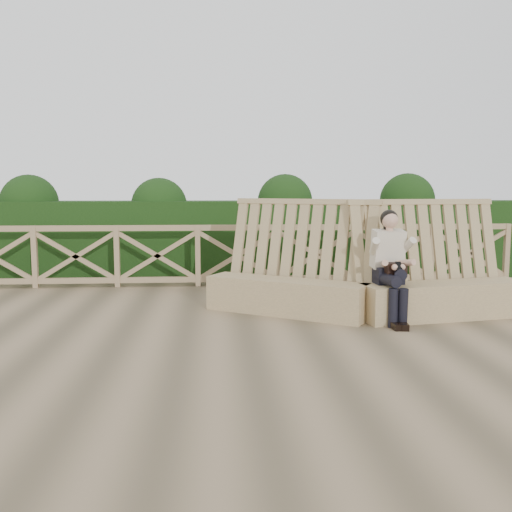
{
  "coord_description": "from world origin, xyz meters",
  "views": [
    {
      "loc": [
        -0.36,
        -6.69,
        1.74
      ],
      "look_at": [
        0.12,
        0.4,
        0.9
      ],
      "focal_mm": 40.0,
      "sensor_mm": 36.0,
      "label": 1
    }
  ],
  "objects": [
    {
      "name": "hedge",
      "position": [
        0.0,
        4.7,
        0.75
      ],
      "size": [
        12.0,
        1.2,
        1.5
      ],
      "primitive_type": "cube",
      "color": "black",
      "rests_on": "ground"
    },
    {
      "name": "guardrail",
      "position": [
        0.0,
        3.5,
        0.55
      ],
      "size": [
        10.1,
        0.09,
        1.1
      ],
      "color": "#8E7252",
      "rests_on": "ground"
    },
    {
      "name": "woman",
      "position": [
        1.91,
        0.57,
        0.79
      ],
      "size": [
        0.43,
        0.88,
        1.47
      ],
      "rotation": [
        0.0,
        0.0,
        0.08
      ],
      "color": "black",
      "rests_on": "ground"
    },
    {
      "name": "ground",
      "position": [
        0.0,
        0.0,
        0.0
      ],
      "size": [
        60.0,
        60.0,
        0.0
      ],
      "primitive_type": "plane",
      "color": "brown",
      "rests_on": "ground"
    },
    {
      "name": "bench",
      "position": [
        1.66,
        0.97,
        0.41
      ],
      "size": [
        4.37,
        1.88,
        1.62
      ],
      "rotation": [
        0.0,
        0.0,
        -0.17
      ],
      "color": "#8A744F",
      "rests_on": "ground"
    }
  ]
}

